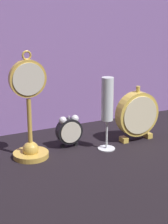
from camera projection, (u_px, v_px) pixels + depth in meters
ground_plane at (95, 156)px, 1.19m from camera, size 4.00×4.00×0.00m
fabric_backdrop_drape at (55, 54)px, 1.39m from camera, size 1.43×0.01×0.57m
pocket_watch_on_stand at (30, 120)px, 1.15m from camera, size 0.11×0.11×0.34m
alarm_clock_twin_bell at (69, 130)px, 1.25m from camera, size 0.09×0.03×0.11m
mantel_clock_silver at (137, 114)px, 1.31m from camera, size 0.16×0.04×0.20m
champagne_flute at (107, 105)px, 1.21m from camera, size 0.06×0.06×0.24m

